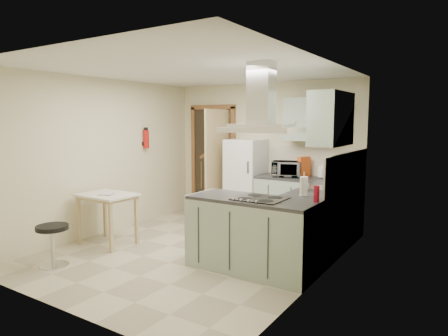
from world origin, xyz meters
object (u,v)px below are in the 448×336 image
Objects in this scene: stool at (53,245)px; peninsula at (252,234)px; drop_leaf_table at (108,219)px; bentwood_chair at (218,195)px; microwave at (287,169)px; extractor_hood at (261,130)px; fridge at (246,181)px.

peninsula is at bearing 29.49° from stool.
stool is at bearing -150.51° from peninsula.
drop_leaf_table is 2.38m from bentwood_chair.
bentwood_chair is at bearing 156.48° from microwave.
bentwood_chair is (-2.01, 2.11, -1.31)m from extractor_hood.
drop_leaf_table is at bearing -174.25° from extractor_hood.
extractor_hood is 1.93× the size of microwave.
extractor_hood reaches higher than peninsula.
bentwood_chair is 1.54× the size of stool.
extractor_hood reaches higher than stool.
drop_leaf_table is at bearing -174.00° from peninsula.
extractor_hood is 2.13m from microwave.
drop_leaf_table is 1.74× the size of microwave.
bentwood_chair reaches higher than drop_leaf_table.
microwave reaches higher than drop_leaf_table.
microwave is at bearing 61.05° from stool.
fridge is at bearing -22.49° from bentwood_chair.
microwave is (0.80, -0.04, 0.28)m from fridge.
bentwood_chair is (-0.68, 0.13, -0.34)m from fridge.
extractor_hood is 3.19m from bentwood_chair.
microwave is (1.88, 2.19, 0.65)m from drop_leaf_table.
extractor_hood is at bearing -56.21° from fridge.
extractor_hood is at bearing -58.28° from bentwood_chair.
microwave reaches higher than peninsula.
extractor_hood reaches higher than fridge.
drop_leaf_table is (-2.41, -0.24, -1.34)m from extractor_hood.
microwave is at bearing 102.30° from peninsula.
peninsula is 2.32m from drop_leaf_table.
fridge reaches higher than bentwood_chair.
microwave is at bearing 49.46° from drop_leaf_table.
extractor_hood is 2.98m from stool.
bentwood_chair is (0.40, 2.35, 0.03)m from drop_leaf_table.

